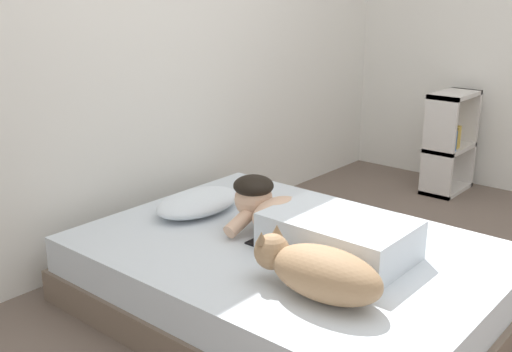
# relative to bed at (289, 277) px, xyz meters

# --- Properties ---
(ground_plane) EXTENTS (12.81, 12.81, 0.00)m
(ground_plane) POSITION_rel_bed_xyz_m (0.29, -0.53, -0.17)
(ground_plane) COLOR #66564C
(back_wall) EXTENTS (4.41, 0.12, 2.50)m
(back_wall) POSITION_rel_bed_xyz_m (0.29, 1.16, 1.09)
(back_wall) COLOR silver
(back_wall) RESTS_ON ground
(bed) EXTENTS (1.44, 1.95, 0.34)m
(bed) POSITION_rel_bed_xyz_m (0.00, 0.00, 0.00)
(bed) COLOR #726051
(bed) RESTS_ON ground
(pillow) EXTENTS (0.52, 0.32, 0.11)m
(pillow) POSITION_rel_bed_xyz_m (0.02, 0.63, 0.23)
(pillow) COLOR silver
(pillow) RESTS_ON bed
(person_lying) EXTENTS (0.43, 0.92, 0.27)m
(person_lying) POSITION_rel_bed_xyz_m (0.04, -0.10, 0.28)
(person_lying) COLOR silver
(person_lying) RESTS_ON bed
(dog) EXTENTS (0.26, 0.57, 0.21)m
(dog) POSITION_rel_bed_xyz_m (-0.33, -0.38, 0.27)
(dog) COLOR #9E7A56
(dog) RESTS_ON bed
(coffee_cup) EXTENTS (0.12, 0.09, 0.07)m
(coffee_cup) POSITION_rel_bed_xyz_m (0.21, 0.30, 0.21)
(coffee_cup) COLOR white
(coffee_cup) RESTS_ON bed
(cell_phone) EXTENTS (0.07, 0.14, 0.01)m
(cell_phone) POSITION_rel_bed_xyz_m (-0.11, 0.09, 0.17)
(cell_phone) COLOR black
(cell_phone) RESTS_ON bed
(bookshelf) EXTENTS (0.45, 0.24, 0.75)m
(bookshelf) POSITION_rel_bed_xyz_m (2.18, 0.17, 0.21)
(bookshelf) COLOR silver
(bookshelf) RESTS_ON ground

